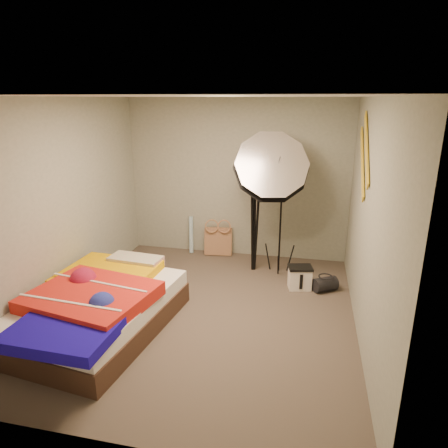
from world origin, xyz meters
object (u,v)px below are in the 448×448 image
(tote_bag, at_px, (218,241))
(wrapping_roll, at_px, (191,235))
(camera_case, at_px, (300,278))
(bed, at_px, (98,307))
(photo_umbrella, at_px, (271,169))
(camera_tripod, at_px, (254,217))
(duffel_bag, at_px, (325,284))

(tote_bag, height_order, wrapping_roll, wrapping_roll)
(tote_bag, distance_m, camera_case, 1.69)
(camera_case, xyz_separation_m, bed, (-2.15, -1.51, 0.13))
(tote_bag, bearing_deg, photo_umbrella, -42.54)
(photo_umbrella, relative_size, camera_tripod, 1.52)
(camera_case, bearing_deg, wrapping_roll, 139.32)
(tote_bag, relative_size, duffel_bag, 1.43)
(tote_bag, bearing_deg, duffel_bag, -37.77)
(tote_bag, relative_size, photo_umbrella, 0.21)
(duffel_bag, xyz_separation_m, camera_tripod, (-1.04, 0.50, 0.72))
(wrapping_roll, distance_m, photo_umbrella, 1.95)
(tote_bag, height_order, duffel_bag, tote_bag)
(wrapping_roll, xyz_separation_m, camera_tripod, (1.13, -0.50, 0.52))
(tote_bag, height_order, camera_case, tote_bag)
(camera_case, height_order, bed, bed)
(duffel_bag, height_order, camera_tripod, camera_tripod)
(camera_case, distance_m, photo_umbrella, 1.54)
(camera_case, height_order, camera_tripod, camera_tripod)
(tote_bag, relative_size, camera_case, 1.53)
(wrapping_roll, bearing_deg, camera_tripod, -23.75)
(bed, bearing_deg, camera_case, 35.20)
(photo_umbrella, distance_m, camera_tripod, 0.79)
(tote_bag, height_order, bed, bed)
(wrapping_roll, relative_size, bed, 0.28)
(camera_case, xyz_separation_m, camera_tripod, (-0.71, 0.49, 0.67))
(camera_case, distance_m, camera_tripod, 1.09)
(wrapping_roll, bearing_deg, bed, -97.17)
(tote_bag, xyz_separation_m, duffel_bag, (1.70, -0.99, -0.13))
(wrapping_roll, bearing_deg, duffel_bag, -24.62)
(photo_umbrella, bearing_deg, bed, -131.52)
(wrapping_roll, xyz_separation_m, duffel_bag, (2.17, -0.99, -0.21))
(bed, bearing_deg, wrapping_roll, 82.83)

